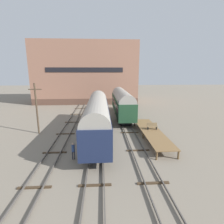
# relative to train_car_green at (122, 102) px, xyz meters

# --- Properties ---
(ground_plane) EXTENTS (200.00, 200.00, 0.00)m
(ground_plane) POSITION_rel_train_car_green_xyz_m (-4.65, -12.50, -3.02)
(ground_plane) COLOR slate
(track_left) EXTENTS (2.60, 60.00, 0.26)m
(track_left) POSITION_rel_train_car_green_xyz_m (-9.29, -12.50, -2.87)
(track_left) COLOR #4C4742
(track_left) RESTS_ON ground
(track_middle) EXTENTS (2.60, 60.00, 0.26)m
(track_middle) POSITION_rel_train_car_green_xyz_m (-4.65, -12.50, -2.87)
(track_middle) COLOR #4C4742
(track_middle) RESTS_ON ground
(track_right) EXTENTS (2.60, 60.00, 0.26)m
(track_right) POSITION_rel_train_car_green_xyz_m (0.00, -12.50, -2.87)
(track_right) COLOR #4C4742
(track_right) RESTS_ON ground
(train_car_green) EXTENTS (3.01, 15.88, 5.31)m
(train_car_green) POSITION_rel_train_car_green_xyz_m (0.00, 0.00, 0.00)
(train_car_green) COLOR black
(train_car_green) RESTS_ON ground
(train_car_navy) EXTENTS (3.09, 18.67, 5.43)m
(train_car_navy) POSITION_rel_train_car_green_xyz_m (-4.65, -10.46, 0.07)
(train_car_navy) COLOR black
(train_car_navy) RESTS_ON ground
(station_platform) EXTENTS (2.56, 12.10, 1.00)m
(station_platform) POSITION_rel_train_car_green_xyz_m (2.60, -11.78, -2.10)
(station_platform) COLOR brown
(station_platform) RESTS_ON ground
(bench) EXTENTS (1.40, 0.40, 0.91)m
(bench) POSITION_rel_train_car_green_xyz_m (2.88, -10.99, -1.53)
(bench) COLOR brown
(bench) RESTS_ON station_platform
(person_worker) EXTENTS (0.32, 0.32, 1.80)m
(person_worker) POSITION_rel_train_car_green_xyz_m (-6.97, -17.08, -1.92)
(person_worker) COLOR #282833
(person_worker) RESTS_ON ground
(utility_pole) EXTENTS (1.80, 0.24, 7.27)m
(utility_pole) POSITION_rel_train_car_green_xyz_m (-13.21, -8.91, 0.78)
(utility_pole) COLOR #473828
(utility_pole) RESTS_ON ground
(warehouse_building) EXTENTS (28.68, 13.55, 16.88)m
(warehouse_building) POSITION_rel_train_car_green_xyz_m (-8.38, 20.16, 5.43)
(warehouse_building) COLOR brown
(warehouse_building) RESTS_ON ground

